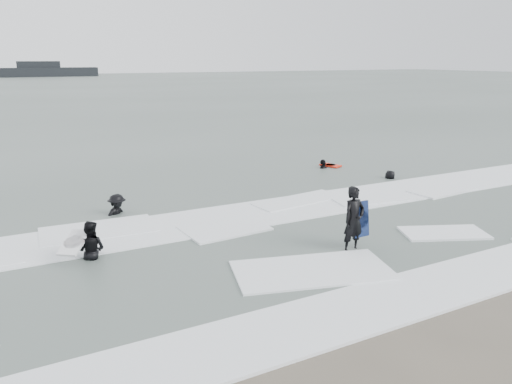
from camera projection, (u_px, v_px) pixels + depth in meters
name	position (u px, v px, depth m)	size (l,w,h in m)	color
ground	(360.00, 293.00, 10.91)	(320.00, 320.00, 0.00)	brown
sea	(42.00, 89.00, 79.58)	(320.00, 320.00, 0.00)	#47544C
surfer_centre	(352.00, 251.00, 13.27)	(0.66, 0.43, 1.80)	black
surfer_wading	(92.00, 259.00, 12.77)	(0.76, 0.60, 1.57)	black
surfer_breaker	(118.00, 216.00, 16.26)	(1.02, 0.59, 1.58)	black
surfer_right_near	(323.00, 169.00, 23.05)	(0.94, 0.39, 1.61)	black
surfer_right_far	(390.00, 180.00, 21.06)	(0.76, 0.49, 1.55)	black
surf_foam	(277.00, 239.00, 14.07)	(30.03, 9.06, 0.09)	white
bodyboards	(273.00, 199.00, 16.35)	(13.15, 9.49, 1.25)	#0E1A41
vessel_horizon	(39.00, 71.00, 132.26)	(29.51, 5.27, 4.01)	black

